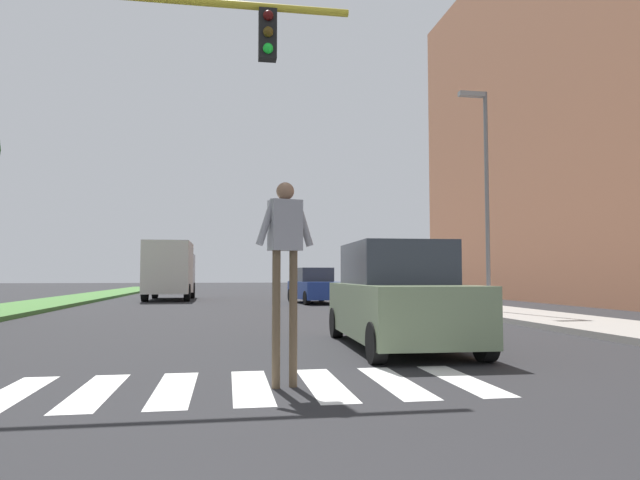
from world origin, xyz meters
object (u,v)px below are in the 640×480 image
(street_lamp_right, at_px, (484,180))
(pedestrian_performer, at_px, (285,250))
(truck_box_delivery, at_px, (170,270))
(suv_crossing, at_px, (397,297))
(sedan_midblock, at_px, (314,287))

(street_lamp_right, xyz_separation_m, pedestrian_performer, (-7.94, -11.02, -2.93))
(truck_box_delivery, bearing_deg, suv_crossing, -73.78)
(pedestrian_performer, xyz_separation_m, suv_crossing, (2.48, 3.42, -0.73))
(street_lamp_right, height_order, pedestrian_performer, street_lamp_right)
(sedan_midblock, xyz_separation_m, truck_box_delivery, (-7.24, 4.61, 0.85))
(pedestrian_performer, distance_m, sedan_midblock, 20.51)
(pedestrian_performer, bearing_deg, truck_box_delivery, 98.58)
(truck_box_delivery, bearing_deg, street_lamp_right, -49.73)
(suv_crossing, bearing_deg, pedestrian_performer, -125.95)
(street_lamp_right, bearing_deg, sedan_midblock, 115.83)
(street_lamp_right, height_order, truck_box_delivery, street_lamp_right)
(pedestrian_performer, relative_size, truck_box_delivery, 0.40)
(sedan_midblock, distance_m, truck_box_delivery, 8.63)
(street_lamp_right, bearing_deg, truck_box_delivery, 130.27)
(pedestrian_performer, relative_size, sedan_midblock, 0.56)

